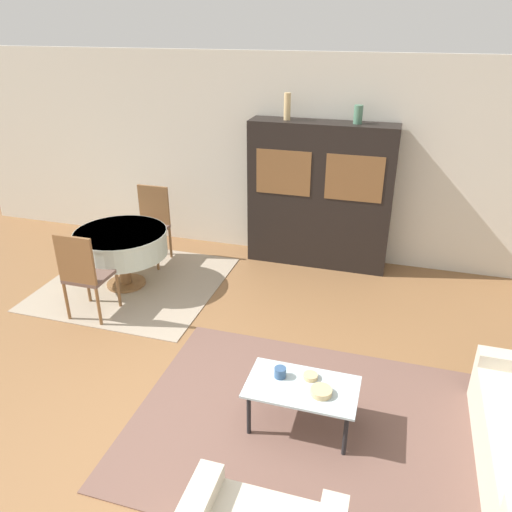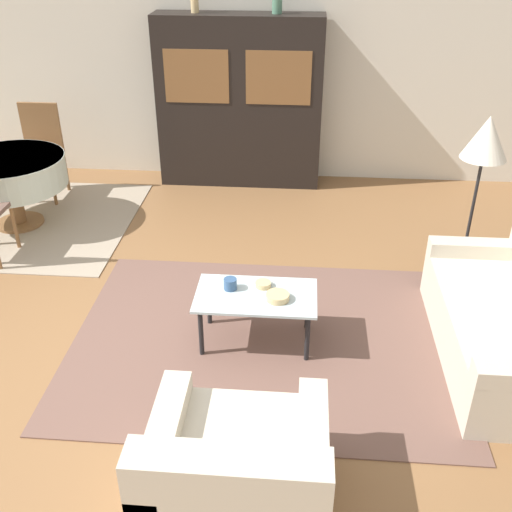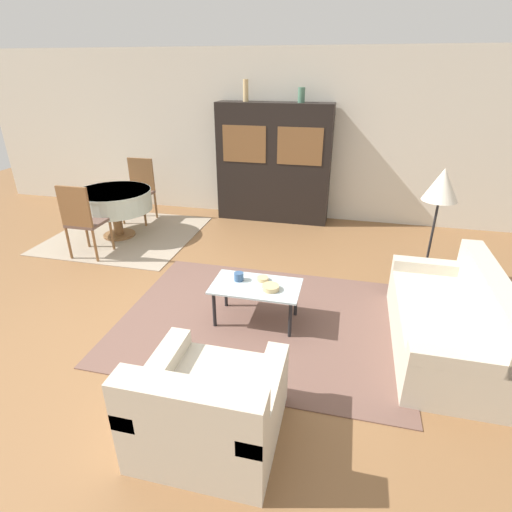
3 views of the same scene
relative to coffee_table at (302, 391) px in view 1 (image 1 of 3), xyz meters
The scene contains 14 objects.
ground_plane 1.03m from the coffee_table, 163.98° to the right, with size 14.00×14.00×0.00m, color brown.
wall_back 3.62m from the coffee_table, 105.30° to the left, with size 10.00×0.06×2.70m.
area_rug 0.38m from the coffee_table, 12.23° to the left, with size 2.90×2.20×0.01m.
dining_rug 3.15m from the coffee_table, 144.41° to the left, with size 2.13×2.08×0.01m.
coffee_table is the anchor object (origin of this frame).
display_cabinet 3.20m from the coffee_table, 98.08° to the left, with size 1.86×0.41×1.91m.
dining_table 3.16m from the coffee_table, 146.22° to the left, with size 1.11×1.11×0.72m.
dining_chair_near 2.80m from the coffee_table, 159.70° to the left, with size 0.44×0.44×1.03m.
dining_chair_far 3.65m from the coffee_table, 135.93° to the left, with size 0.44×0.44×1.03m.
cup 0.22m from the coffee_table, 162.64° to the left, with size 0.10×0.10×0.09m.
bowl 0.18m from the coffee_table, 17.66° to the right, with size 0.17×0.17×0.05m.
bowl_small 0.14m from the coffee_table, 68.37° to the left, with size 0.12×0.12×0.04m.
vase_tall 3.66m from the coffee_table, 106.24° to the left, with size 0.08×0.08×0.33m.
vase_short 3.52m from the coffee_table, 90.60° to the left, with size 0.11×0.11×0.22m.
Camera 1 is at (1.46, -2.83, 3.06)m, focal length 35.00 mm.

